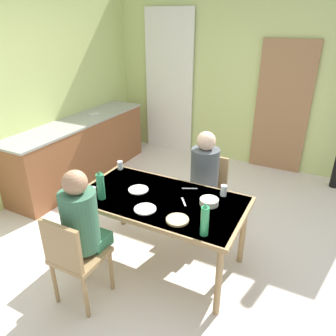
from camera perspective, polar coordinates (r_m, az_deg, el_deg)
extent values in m
plane|color=silver|center=(3.69, -2.18, -12.80)|extent=(6.94, 6.94, 0.00)
cube|color=#C5D381|center=(5.45, 11.96, 15.98)|extent=(4.48, 0.10, 2.89)
cube|color=#C5D67F|center=(4.87, -21.48, 13.78)|extent=(0.10, 4.00, 2.89)
cube|color=#9C6D48|center=(5.30, 19.57, 9.91)|extent=(0.80, 0.05, 2.00)
cube|color=white|center=(5.81, 0.15, 14.73)|extent=(0.90, 0.03, 2.43)
cube|color=brown|center=(5.08, -15.17, 3.09)|extent=(0.60, 2.48, 0.87)
cube|color=#9E9E99|center=(4.93, -15.76, 7.94)|extent=(0.61, 2.53, 0.03)
cylinder|color=#B7B7BC|center=(5.19, -13.04, 9.31)|extent=(0.21, 0.21, 0.01)
cube|color=#96754C|center=(3.02, -1.31, -5.72)|extent=(1.58, 0.86, 0.04)
cube|color=#DE9B93|center=(3.01, -1.31, -5.41)|extent=(1.51, 0.83, 0.00)
cylinder|color=#96754C|center=(3.35, -15.38, -10.88)|extent=(0.06, 0.06, 0.70)
cylinder|color=#96754C|center=(2.76, 8.94, -19.29)|extent=(0.06, 0.06, 0.70)
cylinder|color=#96754C|center=(3.80, -8.23, -5.42)|extent=(0.06, 0.06, 0.70)
cylinder|color=#96754C|center=(3.30, 13.11, -11.18)|extent=(0.06, 0.06, 0.70)
cube|color=#96754C|center=(2.90, -15.26, -14.73)|extent=(0.40, 0.40, 0.04)
cube|color=#96754C|center=(2.68, -18.36, -13.29)|extent=(0.38, 0.04, 0.42)
cylinder|color=#96754C|center=(3.24, -15.05, -15.41)|extent=(0.04, 0.04, 0.41)
cylinder|color=#96754C|center=(3.07, -10.04, -17.62)|extent=(0.04, 0.04, 0.41)
cylinder|color=#96754C|center=(3.07, -19.41, -18.79)|extent=(0.04, 0.04, 0.41)
cylinder|color=#96754C|center=(2.89, -14.33, -21.46)|extent=(0.04, 0.04, 0.41)
cube|color=#96754C|center=(3.65, 6.54, -4.88)|extent=(0.40, 0.40, 0.04)
cube|color=#96754C|center=(3.70, 7.71, -0.81)|extent=(0.38, 0.04, 0.42)
cylinder|color=#96754C|center=(3.60, 7.91, -10.07)|extent=(0.04, 0.04, 0.41)
cylinder|color=#96754C|center=(3.70, 2.91, -8.76)|extent=(0.04, 0.04, 0.41)
cylinder|color=#96754C|center=(3.87, 9.65, -7.44)|extent=(0.04, 0.04, 0.41)
cylinder|color=#96754C|center=(3.96, 4.97, -6.30)|extent=(0.04, 0.04, 0.41)
cube|color=#326F4D|center=(2.95, -13.31, -12.17)|extent=(0.30, 0.22, 0.12)
cylinder|color=#38664C|center=(2.74, -15.32, -9.00)|extent=(0.30, 0.30, 0.52)
sphere|color=#A87A5B|center=(2.57, -16.20, -2.51)|extent=(0.20, 0.20, 0.20)
cube|color=#4D5860|center=(3.49, 5.63, -5.21)|extent=(0.30, 0.22, 0.12)
cylinder|color=#4C5156|center=(3.46, 6.50, -0.66)|extent=(0.30, 0.30, 0.52)
sphere|color=beige|center=(3.32, 6.79, 4.78)|extent=(0.20, 0.20, 0.20)
cylinder|color=#2A7E53|center=(3.01, -11.86, -3.24)|extent=(0.07, 0.07, 0.25)
cone|color=#2E7448|center=(2.95, -12.10, -0.82)|extent=(0.05, 0.05, 0.04)
cylinder|color=#2E9758|center=(2.49, 6.53, -9.36)|extent=(0.06, 0.06, 0.25)
cone|color=#349664|center=(2.42, 6.69, -6.61)|extent=(0.05, 0.05, 0.04)
cylinder|color=#EEE4C9|center=(2.93, 7.30, -5.95)|extent=(0.17, 0.17, 0.05)
cylinder|color=white|center=(3.15, -5.28, -3.85)|extent=(0.20, 0.20, 0.01)
cylinder|color=white|center=(2.85, -4.08, -7.26)|extent=(0.20, 0.20, 0.01)
cylinder|color=silver|center=(3.59, -8.50, 0.49)|extent=(0.06, 0.06, 0.09)
cylinder|color=silver|center=(3.07, 9.84, -3.96)|extent=(0.06, 0.06, 0.11)
cylinder|color=silver|center=(3.11, -13.17, -4.08)|extent=(0.06, 0.06, 0.09)
cylinder|color=#DBB77A|center=(2.69, 1.67, -9.18)|extent=(0.19, 0.19, 0.02)
cube|color=silver|center=(2.95, 2.80, -6.01)|extent=(0.10, 0.13, 0.00)
cube|color=silver|center=(3.18, 3.86, -3.64)|extent=(0.14, 0.08, 0.00)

